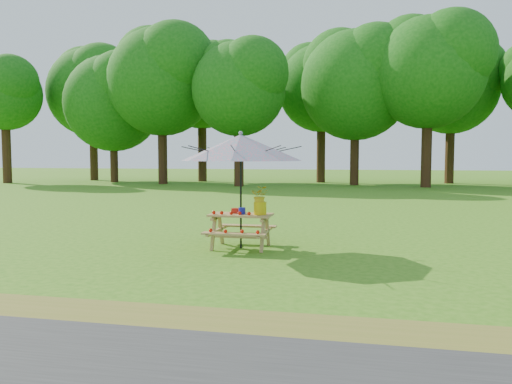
# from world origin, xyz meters

# --- Properties ---
(ground) EXTENTS (120.00, 120.00, 0.00)m
(ground) POSITION_xyz_m (0.00, 0.00, 0.00)
(ground) COLOR #367215
(ground) RESTS_ON ground
(treeline) EXTENTS (60.00, 12.00, 16.00)m
(treeline) POSITION_xyz_m (0.00, 22.00, 8.00)
(treeline) COLOR #11580F
(treeline) RESTS_ON ground
(picnic_table) EXTENTS (1.20, 1.32, 0.67)m
(picnic_table) POSITION_xyz_m (-3.71, 1.59, 0.33)
(picnic_table) COLOR #A16C48
(picnic_table) RESTS_ON ground
(patio_umbrella) EXTENTS (2.57, 2.57, 2.27)m
(patio_umbrella) POSITION_xyz_m (-3.71, 1.60, 1.95)
(patio_umbrella) COLOR black
(patio_umbrella) RESTS_ON ground
(produce_bins) EXTENTS (0.30, 0.39, 0.13)m
(produce_bins) POSITION_xyz_m (-3.75, 1.65, 0.72)
(produce_bins) COLOR red
(produce_bins) RESTS_ON picnic_table
(tomatoes_row) EXTENTS (0.77, 0.13, 0.07)m
(tomatoes_row) POSITION_xyz_m (-3.86, 1.42, 0.71)
(tomatoes_row) COLOR red
(tomatoes_row) RESTS_ON picnic_table
(flower_bucket) EXTENTS (0.34, 0.30, 0.55)m
(flower_bucket) POSITION_xyz_m (-3.32, 1.56, 0.96)
(flower_bucket) COLOR #D6B80B
(flower_bucket) RESTS_ON picnic_table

